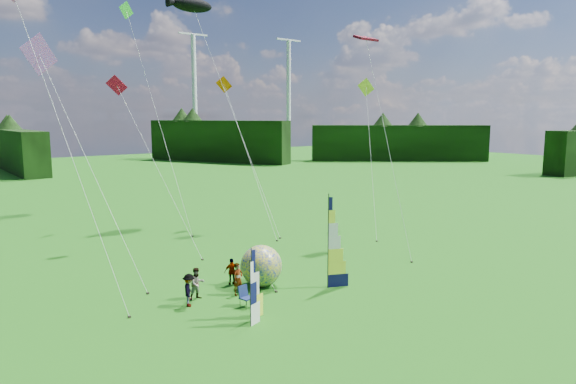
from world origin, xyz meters
TOP-DOWN VIEW (x-y plane):
  - ground at (0.00, 0.00)m, footprint 220.00×220.00m
  - treeline_ring at (0.00, 0.00)m, footprint 210.00×210.00m
  - turbine_left at (70.00, 95.00)m, footprint 8.00×1.20m
  - turbine_right at (45.00, 102.00)m, footprint 8.00×1.20m
  - feather_banner_main at (0.98, 2.91)m, footprint 1.31×0.65m
  - side_banner_left at (-4.93, 1.74)m, footprint 0.95×0.26m
  - side_banner_far at (-5.46, 1.05)m, footprint 0.89×0.39m
  - bol_inflatable at (-1.79, 5.45)m, footprint 2.90×2.90m
  - spectator_a at (-3.61, 5.05)m, footprint 0.73×0.57m
  - spectator_b at (-5.67, 5.78)m, footprint 0.83×0.41m
  - spectator_c at (-6.48, 5.12)m, footprint 0.88×1.15m
  - spectator_d at (-2.96, 6.70)m, footprint 0.96×0.61m
  - camp_chair at (-4.26, 3.23)m, footprint 0.72×0.72m
  - kite_whale at (5.73, 20.38)m, footprint 9.71×17.13m
  - kite_rainbow_delta at (-9.01, 11.47)m, footprint 10.94×12.67m
  - kite_parafoil at (10.35, 7.04)m, footprint 9.07×12.70m
  - small_kite_red at (-3.02, 16.38)m, footprint 8.92×11.92m
  - small_kite_orange at (5.75, 18.02)m, footprint 6.28×12.32m
  - small_kite_yellow at (13.67, 11.64)m, footprint 10.23×11.01m
  - small_kite_pink at (-10.90, 8.63)m, footprint 6.06×8.93m
  - small_kite_green at (0.42, 23.87)m, footprint 7.32×13.20m

SIDE VIEW (x-z plane):
  - ground at x=0.00m, z-range 0.00..0.00m
  - camp_chair at x=-4.26m, z-range 0.00..1.09m
  - spectator_d at x=-2.96m, z-range 0.00..1.53m
  - spectator_c at x=-6.48m, z-range 0.00..1.69m
  - spectator_b at x=-5.67m, z-range 0.00..1.71m
  - spectator_a at x=-3.61m, z-range 0.00..1.76m
  - bol_inflatable at x=-1.79m, z-range 0.00..2.36m
  - side_banner_far at x=-5.46m, z-range 0.00..3.04m
  - side_banner_left at x=-4.93m, z-range 0.00..3.37m
  - feather_banner_main at x=0.98m, z-range 0.00..5.16m
  - treeline_ring at x=0.00m, z-range 0.00..8.00m
  - small_kite_red at x=-3.02m, z-range 0.00..13.09m
  - small_kite_yellow at x=13.67m, z-range 0.00..13.49m
  - small_kite_orange at x=5.75m, z-range 0.00..13.61m
  - kite_rainbow_delta at x=-9.01m, z-range 0.00..15.03m
  - small_kite_pink at x=-10.90m, z-range 0.00..16.79m
  - kite_parafoil at x=10.35m, z-range 0.00..17.49m
  - small_kite_green at x=0.42m, z-range 0.00..20.25m
  - kite_whale at x=5.73m, z-range 0.00..21.64m
  - turbine_left at x=70.00m, z-range 0.00..30.00m
  - turbine_right at x=45.00m, z-range 0.00..30.00m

